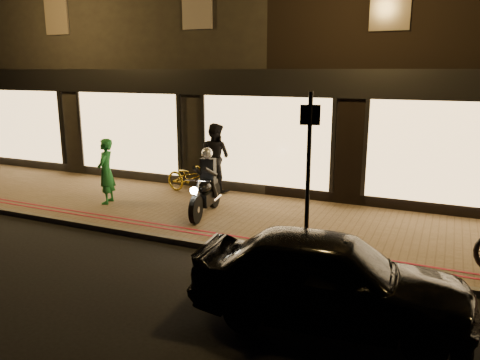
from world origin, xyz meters
The scene contains 11 objects.
ground centered at (0.00, 0.00, 0.00)m, with size 90.00×90.00×0.00m, color black.
sidewalk centered at (0.00, 2.00, 0.06)m, with size 50.00×4.00×0.12m, color brown.
kerb_stone centered at (0.00, 0.05, 0.06)m, with size 50.00×0.14×0.12m, color #59544C.
red_kerb_lines centered at (0.00, 0.55, 0.12)m, with size 50.00×0.26×0.01m.
building_row centered at (0.00, 8.99, 4.25)m, with size 48.00×10.11×8.50m.
motorcycle centered at (-0.62, 1.74, 0.73)m, with size 0.66×1.94×1.59m.
sign_post centered at (2.27, 0.25, 1.80)m, with size 0.35×0.11×3.00m.
bicycle_gold centered at (-1.94, 3.26, 0.56)m, with size 0.58×1.67×0.88m, color gold.
person_green centered at (-3.41, 1.56, 0.96)m, with size 0.61×0.40×1.68m, color #1F7735.
person_dark centered at (-1.44, 3.80, 1.08)m, with size 0.94×0.73×1.93m, color black.
parked_car centered at (3.15, -1.62, 0.66)m, with size 1.56×3.87×1.32m, color black.
Camera 1 is at (4.50, -7.65, 3.48)m, focal length 35.00 mm.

